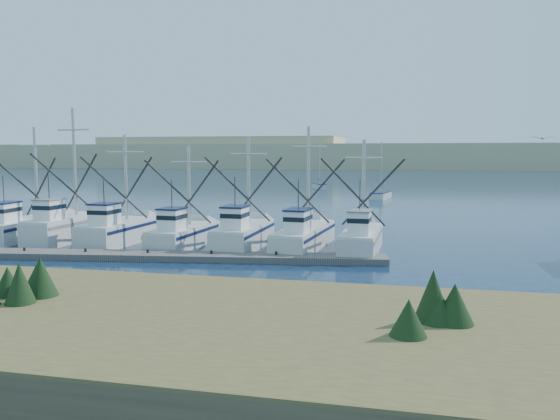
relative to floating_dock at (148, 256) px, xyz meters
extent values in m
plane|color=#0C2038|center=(10.04, -5.64, -0.20)|extent=(500.00, 500.00, 0.00)
cube|color=#69625E|center=(0.00, 0.00, 0.00)|extent=(29.39, 5.87, 0.39)
cube|color=tan|center=(10.04, 204.36, 4.80)|extent=(360.00, 60.00, 10.00)
cube|color=silver|center=(-12.90, 5.62, 0.51)|extent=(2.98, 8.83, 1.40)
cube|color=white|center=(-12.90, 3.40, 1.96)|extent=(1.52, 2.21, 1.50)
cylinder|color=#B7B2A8|center=(-12.90, 7.10, 4.79)|extent=(0.22, 0.22, 7.16)
cube|color=silver|center=(-8.99, 5.08, 0.67)|extent=(2.56, 7.66, 1.74)
cube|color=white|center=(-8.99, 3.13, 2.29)|extent=(1.42, 1.89, 1.50)
cylinder|color=#B7B2A8|center=(-8.99, 6.38, 5.64)|extent=(0.22, 0.22, 8.19)
cube|color=silver|center=(-4.68, 4.95, 0.56)|extent=(2.95, 7.46, 1.52)
cube|color=white|center=(-4.68, 3.07, 2.07)|extent=(1.60, 1.86, 1.50)
cylinder|color=#B7B2A8|center=(-4.68, 6.21, 4.50)|extent=(0.22, 0.22, 6.37)
cube|color=silver|center=(0.33, 4.88, 0.45)|extent=(2.83, 7.33, 1.29)
cube|color=white|center=(0.33, 3.03, 1.85)|extent=(1.49, 1.84, 1.50)
cylinder|color=#B7B2A8|center=(0.33, 6.10, 3.97)|extent=(0.22, 0.22, 5.75)
cube|color=silver|center=(4.70, 5.11, 0.56)|extent=(2.56, 7.70, 1.51)
cube|color=white|center=(4.70, 3.15, 2.07)|extent=(1.43, 1.89, 1.50)
cylinder|color=#B7B2A8|center=(4.70, 6.41, 4.42)|extent=(0.22, 0.22, 6.20)
cube|color=silver|center=(8.83, 5.81, 0.49)|extent=(3.14, 9.25, 1.38)
cube|color=white|center=(8.83, 3.49, 1.93)|extent=(1.53, 2.33, 1.50)
cylinder|color=#B7B2A8|center=(8.83, 7.36, 4.69)|extent=(0.22, 0.22, 7.02)
cube|color=silver|center=(12.78, 5.04, 0.52)|extent=(2.49, 7.59, 1.42)
cube|color=white|center=(12.78, 3.11, 1.98)|extent=(1.35, 1.88, 1.50)
cylinder|color=#B7B2A8|center=(12.78, 6.32, 4.23)|extent=(0.22, 0.22, 6.00)
cube|color=silver|center=(12.50, 48.07, 0.25)|extent=(2.97, 6.20, 0.90)
cylinder|color=#B7B2A8|center=(12.50, 48.37, 4.30)|extent=(0.12, 0.12, 7.20)
cube|color=silver|center=(0.79, 67.48, 0.25)|extent=(3.26, 5.04, 0.90)
cylinder|color=#B7B2A8|center=(0.79, 67.78, 4.30)|extent=(0.12, 0.12, 7.20)
sphere|color=white|center=(22.45, 0.48, 7.15)|extent=(0.20, 0.20, 0.20)
cube|color=white|center=(22.15, 0.48, 7.17)|extent=(0.49, 0.12, 0.13)
cube|color=white|center=(22.75, 0.48, 7.17)|extent=(0.49, 0.12, 0.13)
camera|label=1|loc=(15.21, -30.76, 6.38)|focal=35.00mm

